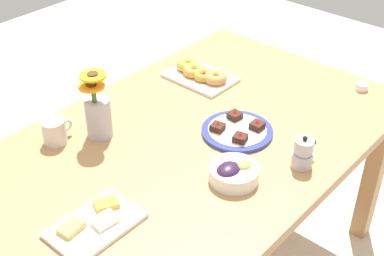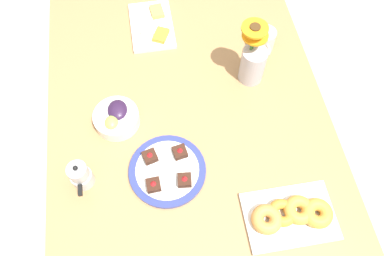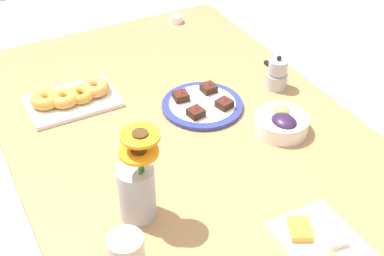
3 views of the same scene
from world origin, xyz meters
name	(u,v)px [view 2 (image 2 of 3)]	position (x,y,z in m)	size (l,w,h in m)	color
ground_plane	(192,198)	(0.00, 0.00, 0.00)	(6.00, 6.00, 0.00)	beige
dining_table	(192,144)	(0.00, 0.00, 0.65)	(1.60, 1.00, 0.74)	#A87A4C
coffee_mug	(264,40)	(-0.33, 0.34, 0.79)	(0.12, 0.08, 0.09)	beige
grape_bowl	(117,118)	(-0.09, -0.25, 0.77)	(0.16, 0.16, 0.07)	white
cheese_platter	(152,25)	(-0.51, -0.08, 0.75)	(0.26, 0.17, 0.03)	white
croissant_platter	(291,215)	(0.34, 0.25, 0.76)	(0.19, 0.28, 0.05)	white
dessert_plate	(167,170)	(0.13, -0.10, 0.75)	(0.26, 0.26, 0.05)	navy
flower_vase	(253,62)	(-0.20, 0.25, 0.83)	(0.11, 0.10, 0.26)	#B2B2BC
moka_pot	(81,176)	(0.12, -0.38, 0.79)	(0.11, 0.07, 0.12)	#B7B7BC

